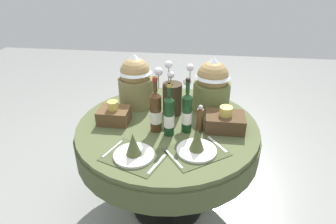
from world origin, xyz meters
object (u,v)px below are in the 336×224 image
flower_vase (173,95)px  wine_bottle_left (156,111)px  place_setting_right (197,146)px  gift_tub_back_right (212,82)px  dining_table (167,139)px  gift_tub_back_left (135,78)px  wine_bottle_right (169,116)px  pepper_mill (200,119)px  woven_basket_side_left (114,115)px  place_setting_left (134,150)px  wine_bottle_centre (187,112)px  woven_basket_side_right (225,121)px

flower_vase → wine_bottle_left: bearing=-108.4°
flower_vase → place_setting_right: bearing=-67.1°
gift_tub_back_right → dining_table: bearing=-136.6°
flower_vase → gift_tub_back_left: gift_tub_back_left is taller
dining_table → wine_bottle_right: bearing=-78.1°
place_setting_right → pepper_mill: size_ratio=2.27×
wine_bottle_left → woven_basket_side_left: 0.33m
dining_table → flower_vase: flower_vase is taller
place_setting_left → place_setting_right: (0.36, 0.09, 0.00)m
flower_vase → wine_bottle_centre: 0.26m
flower_vase → wine_bottle_left: flower_vase is taller
place_setting_left → woven_basket_side_left: bearing=120.9°
dining_table → woven_basket_side_right: woven_basket_side_right is taller
dining_table → gift_tub_back_left: bearing=135.1°
place_setting_right → woven_basket_side_left: size_ratio=2.02×
wine_bottle_left → pepper_mill: wine_bottle_left is taller
wine_bottle_right → woven_basket_side_right: wine_bottle_right is taller
wine_bottle_left → gift_tub_back_right: gift_tub_back_right is taller
place_setting_right → woven_basket_side_right: size_ratio=1.65×
wine_bottle_left → gift_tub_back_left: 0.42m
place_setting_right → woven_basket_side_left: 0.65m
place_setting_left → dining_table: bearing=69.0°
wine_bottle_left → gift_tub_back_right: bearing=45.1°
place_setting_left → woven_basket_side_left: (-0.23, 0.38, 0.01)m
wine_bottle_right → gift_tub_back_left: 0.51m
woven_basket_side_left → flower_vase: bearing=24.3°
place_setting_left → pepper_mill: (0.37, 0.34, 0.04)m
place_setting_right → flower_vase: flower_vase is taller
woven_basket_side_right → flower_vase: bearing=155.0°
wine_bottle_right → woven_basket_side_left: bearing=164.6°
dining_table → woven_basket_side_right: bearing=-1.4°
wine_bottle_right → pepper_mill: (0.20, 0.08, -0.05)m
place_setting_left → flower_vase: bearing=73.3°
place_setting_left → gift_tub_back_left: gift_tub_back_left is taller
place_setting_left → gift_tub_back_right: bearing=56.3°
wine_bottle_left → woven_basket_side_right: (0.46, 0.07, -0.08)m
dining_table → place_setting_left: bearing=-111.0°
pepper_mill → woven_basket_side_left: (-0.60, 0.04, -0.03)m
gift_tub_back_right → place_setting_left: bearing=-123.7°
flower_vase → wine_bottle_left: 0.26m
place_setting_right → gift_tub_back_right: bearing=81.7°
pepper_mill → gift_tub_back_right: size_ratio=0.46×
gift_tub_back_right → woven_basket_side_right: (0.09, -0.29, -0.16)m
woven_basket_side_left → pepper_mill: bearing=-3.4°
place_setting_left → woven_basket_side_right: size_ratio=1.59×
gift_tub_back_left → pepper_mill: bearing=-33.0°
dining_table → flower_vase: 0.32m
pepper_mill → gift_tub_back_left: 0.61m
place_setting_right → place_setting_left: bearing=-165.9°
wine_bottle_centre → woven_basket_side_right: wine_bottle_centre is taller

